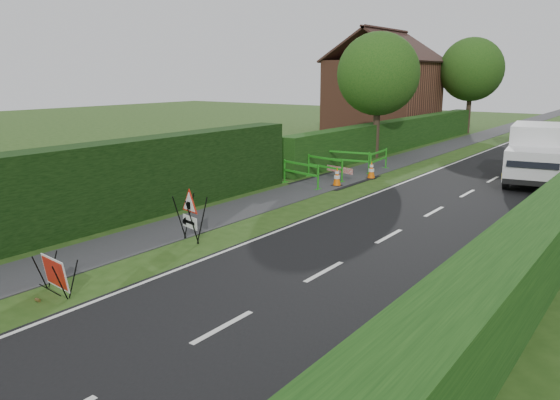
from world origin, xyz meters
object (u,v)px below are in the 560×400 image
Objects in this scene: red_rect_sign at (55,274)px; works_van at (536,153)px; hatchback_car at (537,140)px; triangle_sign at (189,211)px.

red_rect_sign is 19.46m from works_van.
red_rect_sign is 0.25× the size of hatchback_car.
works_van is at bearing 79.80° from red_rect_sign.
works_van is (5.43, 18.67, 0.82)m from red_rect_sign.
works_van reaches higher than triangle_sign.
hatchback_car reaches higher than triangle_sign.
red_rect_sign is 0.78× the size of triangle_sign.
red_rect_sign is 29.45m from hatchback_car.
hatchback_car reaches higher than red_rect_sign.
red_rect_sign is at bearing -115.02° from works_van.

